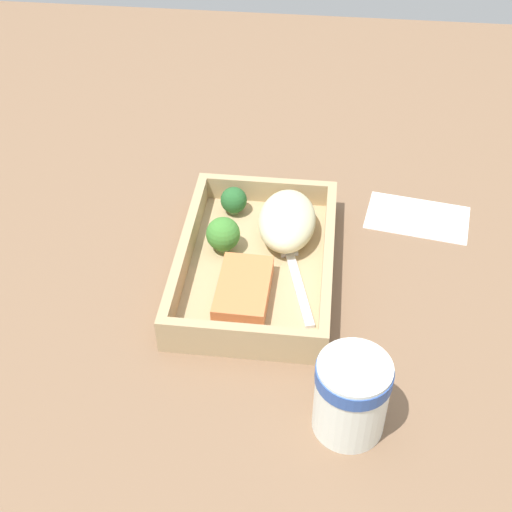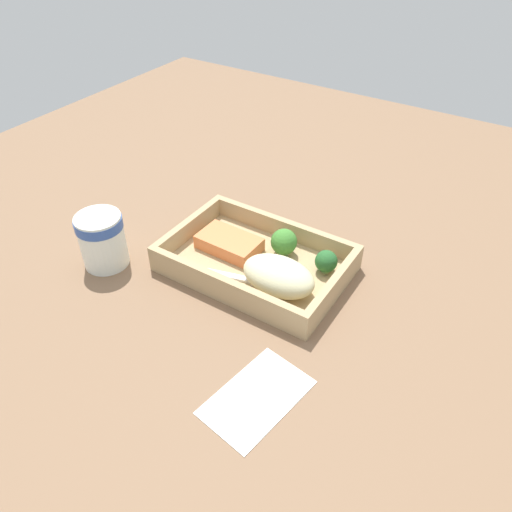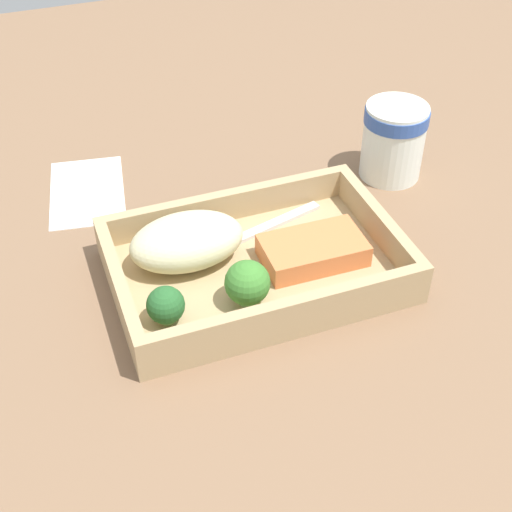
# 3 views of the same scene
# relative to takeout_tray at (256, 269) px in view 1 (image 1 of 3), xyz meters

# --- Properties ---
(ground_plane) EXTENTS (1.60, 1.60, 0.02)m
(ground_plane) POSITION_rel_takeout_tray_xyz_m (0.00, 0.00, -0.02)
(ground_plane) COLOR brown
(takeout_tray) EXTENTS (0.29, 0.19, 0.01)m
(takeout_tray) POSITION_rel_takeout_tray_xyz_m (0.00, 0.00, 0.00)
(takeout_tray) COLOR tan
(takeout_tray) RESTS_ON ground_plane
(tray_rim) EXTENTS (0.29, 0.19, 0.03)m
(tray_rim) POSITION_rel_takeout_tray_xyz_m (0.00, 0.00, 0.02)
(tray_rim) COLOR tan
(tray_rim) RESTS_ON takeout_tray
(salmon_fillet) EXTENTS (0.10, 0.06, 0.02)m
(salmon_fillet) POSITION_rel_takeout_tray_xyz_m (-0.06, 0.01, 0.02)
(salmon_fillet) COLOR #DE7742
(salmon_fillet) RESTS_ON takeout_tray
(mashed_potatoes) EXTENTS (0.12, 0.07, 0.05)m
(mashed_potatoes) POSITION_rel_takeout_tray_xyz_m (0.06, -0.03, 0.03)
(mashed_potatoes) COLOR beige
(mashed_potatoes) RESTS_ON takeout_tray
(broccoli_floret_1) EXTENTS (0.04, 0.04, 0.05)m
(broccoli_floret_1) POSITION_rel_takeout_tray_xyz_m (0.03, 0.04, 0.03)
(broccoli_floret_1) COLOR #769E5D
(broccoli_floret_1) RESTS_ON takeout_tray
(broccoli_floret_2) EXTENTS (0.04, 0.04, 0.04)m
(broccoli_floret_2) POSITION_rel_takeout_tray_xyz_m (0.10, 0.04, 0.03)
(broccoli_floret_2) COLOR #75975B
(broccoli_floret_2) RESTS_ON takeout_tray
(fork) EXTENTS (0.16, 0.06, 0.00)m
(fork) POSITION_rel_takeout_tray_xyz_m (-0.01, -0.05, 0.01)
(fork) COLOR silver
(fork) RESTS_ON takeout_tray
(paper_cup) EXTENTS (0.07, 0.07, 0.09)m
(paper_cup) POSITION_rel_takeout_tray_xyz_m (-0.22, -0.12, 0.04)
(paper_cup) COLOR white
(paper_cup) RESTS_ON ground_plane
(receipt_slip) EXTENTS (0.11, 0.15, 0.00)m
(receipt_slip) POSITION_rel_takeout_tray_xyz_m (0.13, -0.21, -0.00)
(receipt_slip) COLOR white
(receipt_slip) RESTS_ON ground_plane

